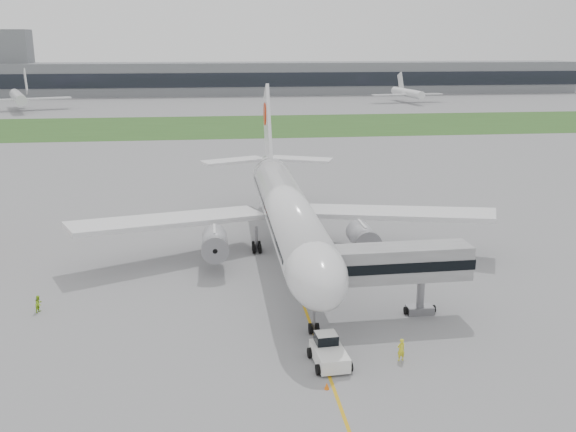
{
  "coord_description": "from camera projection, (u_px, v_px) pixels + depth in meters",
  "views": [
    {
      "loc": [
        -8.04,
        -63.59,
        23.77
      ],
      "look_at": [
        -0.13,
        2.0,
        5.57
      ],
      "focal_mm": 40.0,
      "sensor_mm": 36.0,
      "label": 1
    }
  ],
  "objects": [
    {
      "name": "ground",
      "position": [
        291.0,
        271.0,
        68.11
      ],
      "size": [
        600.0,
        600.0,
        0.0
      ],
      "primitive_type": "plane",
      "color": "gray",
      "rests_on": "ground"
    },
    {
      "name": "apron_markings",
      "position": [
        298.0,
        289.0,
        63.32
      ],
      "size": [
        70.0,
        70.0,
        0.04
      ],
      "primitive_type": null,
      "color": "gold",
      "rests_on": "ground"
    },
    {
      "name": "grass_strip",
      "position": [
        239.0,
        126.0,
        182.96
      ],
      "size": [
        600.0,
        50.0,
        0.02
      ],
      "primitive_type": "cube",
      "color": "#2E531F",
      "rests_on": "ground"
    },
    {
      "name": "terminal_building",
      "position": [
        227.0,
        79.0,
        286.27
      ],
      "size": [
        320.0,
        22.3,
        14.0
      ],
      "color": "gray",
      "rests_on": "ground"
    },
    {
      "name": "control_tower",
      "position": [
        21.0,
        96.0,
        279.78
      ],
      "size": [
        12.0,
        12.0,
        56.0
      ],
      "primitive_type": null,
      "color": "gray",
      "rests_on": "ground"
    },
    {
      "name": "airliner",
      "position": [
        286.0,
        208.0,
        71.27
      ],
      "size": [
        48.13,
        53.95,
        17.88
      ],
      "color": "silver",
      "rests_on": "ground"
    },
    {
      "name": "pushback_tug",
      "position": [
        329.0,
        351.0,
        48.65
      ],
      "size": [
        2.99,
        4.18,
        2.05
      ],
      "rotation": [
        0.0,
        0.0,
        0.08
      ],
      "color": "white",
      "rests_on": "ground"
    },
    {
      "name": "jet_bridge",
      "position": [
        382.0,
        265.0,
        55.24
      ],
      "size": [
        14.67,
        4.54,
        6.79
      ],
      "rotation": [
        0.0,
        0.0,
        0.03
      ],
      "color": "#A2A2A5",
      "rests_on": "ground"
    },
    {
      "name": "safety_cone_left",
      "position": [
        327.0,
        386.0,
        45.1
      ],
      "size": [
        0.37,
        0.37,
        0.5
      ],
      "primitive_type": "cone",
      "color": "orange",
      "rests_on": "ground"
    },
    {
      "name": "safety_cone_right",
      "position": [
        333.0,
        364.0,
        48.17
      ],
      "size": [
        0.39,
        0.39,
        0.54
      ],
      "primitive_type": "cone",
      "color": "orange",
      "rests_on": "ground"
    },
    {
      "name": "ground_crew_near",
      "position": [
        401.0,
        350.0,
        48.96
      ],
      "size": [
        0.75,
        0.59,
        1.82
      ],
      "primitive_type": "imported",
      "rotation": [
        0.0,
        0.0,
        3.41
      ],
      "color": "yellow",
      "rests_on": "ground"
    },
    {
      "name": "ground_crew_far",
      "position": [
        39.0,
        304.0,
        57.77
      ],
      "size": [
        0.85,
        0.94,
        1.59
      ],
      "primitive_type": "imported",
      "rotation": [
        0.0,
        0.0,
        1.19
      ],
      "color": "#99D122",
      "rests_on": "ground"
    },
    {
      "name": "distant_aircraft_left",
      "position": [
        19.0,
        111.0,
        222.3
      ],
      "size": [
        43.15,
        40.63,
        13.35
      ],
      "primitive_type": null,
      "rotation": [
        0.0,
        0.0,
        0.34
      ],
      "color": "silver",
      "rests_on": "ground"
    },
    {
      "name": "distant_aircraft_right",
      "position": [
        407.0,
        103.0,
        250.84
      ],
      "size": [
        31.42,
        28.51,
        10.9
      ],
      "primitive_type": null,
      "rotation": [
        0.0,
        0.0,
        0.12
      ],
      "color": "silver",
      "rests_on": "ground"
    }
  ]
}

